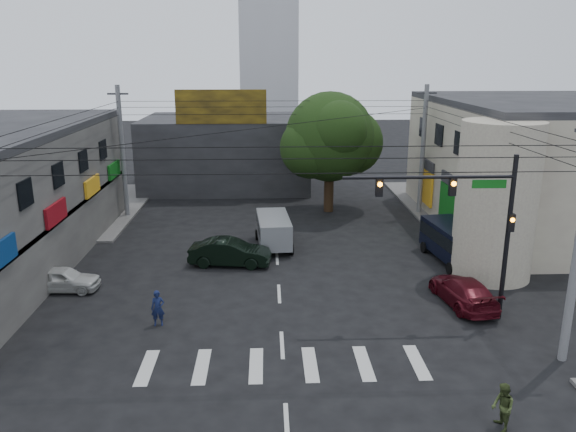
{
  "coord_description": "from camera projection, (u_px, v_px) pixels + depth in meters",
  "views": [
    {
      "loc": [
        -0.54,
        -22.93,
        10.94
      ],
      "look_at": [
        0.5,
        4.0,
        3.32
      ],
      "focal_mm": 35.0,
      "sensor_mm": 36.0,
      "label": 1
    }
  ],
  "objects": [
    {
      "name": "corner_column",
      "position": [
        496.0,
        201.0,
        28.21
      ],
      "size": [
        4.0,
        4.0,
        8.0
      ],
      "primitive_type": "cylinder",
      "color": "gray",
      "rests_on": "ground"
    },
    {
      "name": "utility_pole_far_left",
      "position": [
        123.0,
        153.0,
        38.79
      ],
      "size": [
        0.32,
        0.32,
        9.2
      ],
      "primitive_type": "cylinder",
      "color": "#59595B",
      "rests_on": "ground"
    },
    {
      "name": "ground",
      "position": [
        280.0,
        312.0,
        25.05
      ],
      "size": [
        160.0,
        160.0,
        0.0
      ],
      "primitive_type": "plane",
      "color": "black",
      "rests_on": "ground"
    },
    {
      "name": "sidewalk_far_right",
      "position": [
        509.0,
        205.0,
        43.0
      ],
      "size": [
        16.0,
        16.0,
        0.15
      ],
      "primitive_type": "cube",
      "color": "#514F4C",
      "rests_on": "ground"
    },
    {
      "name": "maroon_sedan",
      "position": [
        463.0,
        291.0,
        25.67
      ],
      "size": [
        3.0,
        4.93,
        1.29
      ],
      "primitive_type": "imported",
      "rotation": [
        0.0,
        0.0,
        3.28
      ],
      "color": "#460A12",
      "rests_on": "ground"
    },
    {
      "name": "pedestrian_olive",
      "position": [
        503.0,
        407.0,
        16.93
      ],
      "size": [
        0.76,
        0.61,
        1.53
      ],
      "primitive_type": "imported",
      "rotation": [
        0.0,
        0.0,
        -1.55
      ],
      "color": "#33401D",
      "rests_on": "ground"
    },
    {
      "name": "navy_van",
      "position": [
        454.0,
        244.0,
        30.92
      ],
      "size": [
        5.58,
        3.2,
        2.04
      ],
      "primitive_type": null,
      "rotation": [
        0.0,
        0.0,
        1.7
      ],
      "color": "black",
      "rests_on": "ground"
    },
    {
      "name": "street_tree",
      "position": [
        330.0,
        137.0,
        40.05
      ],
      "size": [
        6.4,
        6.4,
        8.7
      ],
      "color": "black",
      "rests_on": "ground"
    },
    {
      "name": "sidewalk_far_left",
      "position": [
        32.0,
        209.0,
        41.66
      ],
      "size": [
        16.0,
        16.0,
        0.15
      ],
      "primitive_type": "cube",
      "color": "#514F4C",
      "rests_on": "ground"
    },
    {
      "name": "billboard",
      "position": [
        221.0,
        107.0,
        43.2
      ],
      "size": [
        7.0,
        0.3,
        2.6
      ],
      "primitive_type": "cube",
      "color": "olive",
      "rests_on": "building_far"
    },
    {
      "name": "traffic_officer",
      "position": [
        158.0,
        308.0,
        23.61
      ],
      "size": [
        0.64,
        0.48,
        1.55
      ],
      "primitive_type": "imported",
      "rotation": [
        0.0,
        0.0,
        0.1
      ],
      "color": "#11193C",
      "rests_on": "ground"
    },
    {
      "name": "white_compact",
      "position": [
        62.0,
        279.0,
        27.19
      ],
      "size": [
        1.78,
        3.68,
        1.21
      ],
      "primitive_type": "imported",
      "rotation": [
        0.0,
        0.0,
        1.52
      ],
      "color": "beige",
      "rests_on": "ground"
    },
    {
      "name": "building_far",
      "position": [
        227.0,
        152.0,
        49.08
      ],
      "size": [
        14.0,
        10.0,
        6.0
      ],
      "primitive_type": "cube",
      "color": "#232326",
      "rests_on": "ground"
    },
    {
      "name": "silver_minivan",
      "position": [
        274.0,
        232.0,
        33.44
      ],
      "size": [
        4.58,
        2.42,
        1.86
      ],
      "primitive_type": null,
      "rotation": [
        0.0,
        0.0,
        1.64
      ],
      "color": "gray",
      "rests_on": "ground"
    },
    {
      "name": "traffic_gantry",
      "position": [
        470.0,
        212.0,
        23.06
      ],
      "size": [
        7.1,
        0.35,
        7.2
      ],
      "color": "black",
      "rests_on": "ground"
    },
    {
      "name": "dark_sedan",
      "position": [
        230.0,
        252.0,
        30.53
      ],
      "size": [
        2.59,
        4.77,
        1.45
      ],
      "primitive_type": "imported",
      "rotation": [
        0.0,
        0.0,
        1.45
      ],
      "color": "black",
      "rests_on": "ground"
    },
    {
      "name": "utility_pole_far_right",
      "position": [
        423.0,
        151.0,
        39.57
      ],
      "size": [
        0.32,
        0.32,
        9.2
      ],
      "primitive_type": "cylinder",
      "color": "#59595B",
      "rests_on": "ground"
    },
    {
      "name": "building_right",
      "position": [
        546.0,
        166.0,
        37.13
      ],
      "size": [
        14.0,
        18.0,
        8.0
      ],
      "primitive_type": "cube",
      "color": "gray",
      "rests_on": "ground"
    }
  ]
}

